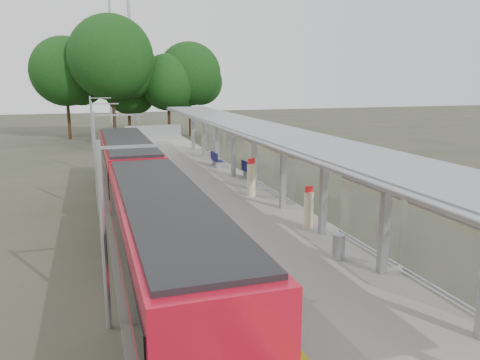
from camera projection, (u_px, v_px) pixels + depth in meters
name	position (u px, v px, depth m)	size (l,w,h in m)	color
trackbed	(132.00, 205.00, 26.01)	(3.00, 70.00, 0.24)	#59544C
platform	(211.00, 193.00, 27.28)	(6.00, 50.00, 1.00)	gray
tactile_strip	(167.00, 187.00, 26.41)	(0.60, 50.00, 0.02)	yellow
end_fence	(153.00, 131.00, 50.27)	(6.00, 0.10, 1.20)	#9EA0A5
train	(141.00, 193.00, 20.70)	(2.74, 27.60, 3.62)	black
canopy	(259.00, 136.00, 23.43)	(3.27, 38.00, 3.66)	#9EA0A5
pylon	(119.00, 0.00, 72.44)	(8.00, 4.00, 38.00)	#9EA0A5
tree_cluster	(126.00, 70.00, 54.61)	(22.25, 12.14, 14.15)	#382316
catenary_masts	(97.00, 160.00, 23.98)	(2.08, 48.16, 5.40)	#9EA0A5
bench_mid	(248.00, 170.00, 28.59)	(0.57, 1.60, 1.08)	#0F114B
bench_far	(216.00, 159.00, 32.70)	(0.53, 1.51, 1.02)	#0F114B
info_pillar_near	(308.00, 210.00, 19.08)	(0.40, 0.40, 1.76)	beige
info_pillar_far	(251.00, 180.00, 24.30)	(0.45, 0.45, 2.00)	beige
litter_bin	(339.00, 247.00, 15.79)	(0.43, 0.43, 0.87)	#9EA0A5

